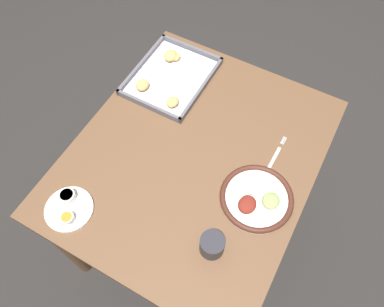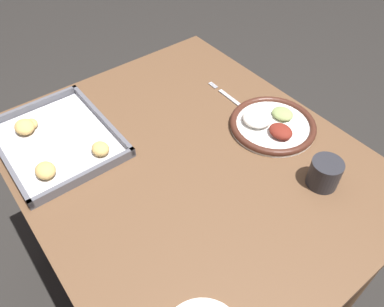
{
  "view_description": "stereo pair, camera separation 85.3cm",
  "coord_description": "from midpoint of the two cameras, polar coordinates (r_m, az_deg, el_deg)",
  "views": [
    {
      "loc": [
        -0.6,
        -0.32,
        1.91
      ],
      "look_at": [
        -0.02,
        0.0,
        0.77
      ],
      "focal_mm": 35.0,
      "sensor_mm": 36.0,
      "label": 1
    },
    {
      "loc": [
        -0.55,
        0.41,
        1.48
      ],
      "look_at": [
        -0.02,
        0.0,
        0.77
      ],
      "focal_mm": 35.0,
      "sensor_mm": 36.0,
      "label": 2
    }
  ],
  "objects": [
    {
      "name": "dinner_plate",
      "position": [
        1.12,
        -3.83,
        -10.9
      ],
      "size": [
        0.25,
        0.25,
        0.04
      ],
      "color": "white",
      "rests_on": "dining_table"
    },
    {
      "name": "fork",
      "position": [
        1.21,
        -8.37,
        -6.22
      ],
      "size": [
        0.22,
        0.02,
        0.0
      ],
      "rotation": [
        0.0,
        0.0,
        -0.02
      ],
      "color": "#B2B2B7",
      "rests_on": "dining_table"
    },
    {
      "name": "baking_tray",
      "position": [
        1.28,
        -33.12,
        -11.8
      ],
      "size": [
        0.36,
        0.29,
        0.04
      ],
      "color": "#595960",
      "rests_on": "dining_table"
    },
    {
      "name": "ground_plane",
      "position": [
        1.79,
        -11.42,
        -27.32
      ],
      "size": [
        8.0,
        8.0,
        0.0
      ],
      "primitive_type": "plane",
      "color": "#282623"
    },
    {
      "name": "dining_table",
      "position": [
        1.22,
        -15.83,
        -18.81
      ],
      "size": [
        1.0,
        0.84,
        0.74
      ],
      "color": "brown",
      "rests_on": "ground_plane"
    },
    {
      "name": "drinking_cup",
      "position": [
        1.0,
        1.31,
        -20.3
      ],
      "size": [
        0.08,
        0.08,
        0.08
      ],
      "color": "#28282D",
      "rests_on": "dining_table"
    }
  ]
}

